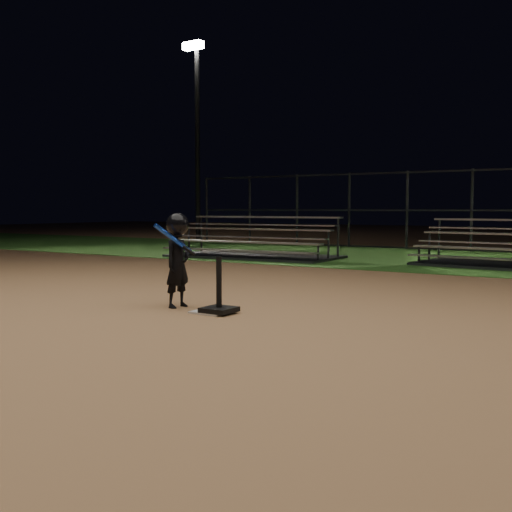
{
  "coord_description": "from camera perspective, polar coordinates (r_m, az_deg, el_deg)",
  "views": [
    {
      "loc": [
        4.62,
        -6.19,
        1.31
      ],
      "look_at": [
        0.0,
        1.0,
        0.65
      ],
      "focal_mm": 43.4,
      "sensor_mm": 36.0,
      "label": 1
    }
  ],
  "objects": [
    {
      "name": "ground",
      "position": [
        7.83,
        -3.98,
        -5.22
      ],
      "size": [
        80.0,
        80.0,
        0.0
      ],
      "primitive_type": "plane",
      "color": "#A8784C",
      "rests_on": "ground"
    },
    {
      "name": "grass_strip",
      "position": [
        16.88,
        16.77,
        -0.2
      ],
      "size": [
        60.0,
        8.0,
        0.01
      ],
      "primitive_type": "cube",
      "color": "#2A571C",
      "rests_on": "ground"
    },
    {
      "name": "home_plate",
      "position": [
        7.83,
        -3.98,
        -5.13
      ],
      "size": [
        0.45,
        0.45,
        0.02
      ],
      "primitive_type": "cube",
      "color": "beige",
      "rests_on": "ground"
    },
    {
      "name": "batting_tee",
      "position": [
        7.71,
        -3.43,
        -4.28
      ],
      "size": [
        0.38,
        0.38,
        0.69
      ],
      "color": "black",
      "rests_on": "home_plate"
    },
    {
      "name": "child_batter",
      "position": [
        8.21,
        -7.23,
        -0.13
      ],
      "size": [
        0.41,
        0.63,
        1.25
      ],
      "rotation": [
        0.0,
        0.0,
        1.5
      ],
      "color": "black",
      "rests_on": "ground"
    },
    {
      "name": "bleacher_left",
      "position": [
        16.45,
        -0.24,
        0.63
      ],
      "size": [
        4.57,
        2.39,
        1.09
      ],
      "rotation": [
        0.0,
        0.0,
        0.05
      ],
      "color": "#B5B6BA",
      "rests_on": "ground"
    },
    {
      "name": "backstop_fence",
      "position": [
        19.73,
        19.26,
        3.99
      ],
      "size": [
        20.08,
        0.08,
        2.5
      ],
      "color": "#38383D",
      "rests_on": "ground"
    },
    {
      "name": "light_pole_left",
      "position": [
        27.13,
        -5.5,
        12.09
      ],
      "size": [
        0.9,
        0.53,
        8.3
      ],
      "color": "#2D2D30",
      "rests_on": "ground"
    }
  ]
}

